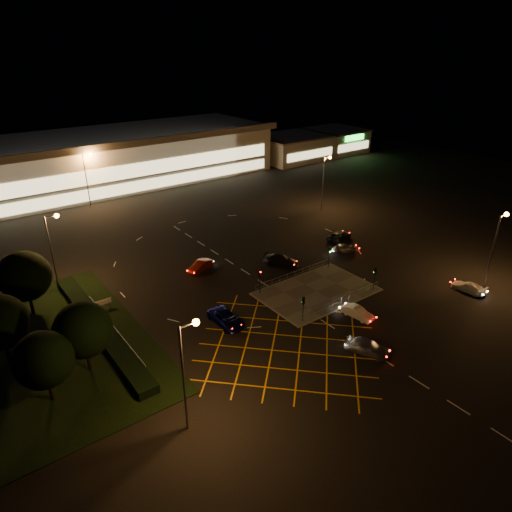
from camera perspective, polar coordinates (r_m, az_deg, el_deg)
ground at (r=58.41m, az=4.81°, el=-4.32°), size 180.00×180.00×0.00m
pedestrian_island at (r=58.33m, az=7.59°, el=-4.44°), size 14.00×9.00×0.12m
grass_verge at (r=52.67m, az=-24.12°, el=-10.33°), size 18.00×30.00×0.08m
hedge at (r=53.23m, az=-19.01°, el=-8.37°), size 2.00×26.00×1.00m
supermarket at (r=107.90m, az=-17.65°, el=11.60°), size 72.00×26.50×10.50m
retail_unit_a at (r=124.38m, az=4.58°, el=13.38°), size 18.80×14.80×6.35m
retail_unit_b at (r=135.22m, az=9.88°, el=14.07°), size 14.80×14.80×6.35m
streetlight_sw at (r=36.22m, az=-8.59°, el=-12.91°), size 1.78×0.56×10.03m
streetlight_se at (r=63.46m, az=27.86°, el=1.75°), size 1.78×0.56×10.03m
streetlight_nw at (r=60.89m, az=-24.01°, el=1.61°), size 1.78×0.56×10.03m
streetlight_ne at (r=85.13m, az=8.63°, el=9.90°), size 1.78×0.56×10.03m
streetlight_far_left at (r=91.87m, az=-20.30°, el=9.77°), size 1.78×0.56×10.03m
streetlight_far_right at (r=111.12m, az=-0.25°, el=13.79°), size 1.78×0.56×10.03m
signal_sw at (r=51.07m, az=5.93°, el=-6.00°), size 0.28×0.30×3.15m
signal_se at (r=58.94m, az=14.64°, el=-2.21°), size 0.28×0.30×3.15m
signal_nw at (r=56.38m, az=0.50°, el=-2.64°), size 0.28×0.30×3.15m
signal_ne at (r=63.60m, az=9.16°, el=0.42°), size 0.28×0.30×3.15m
tree_a at (r=43.48m, az=-25.03°, el=-11.71°), size 5.04×5.04×6.86m
tree_c at (r=57.26m, az=-26.96°, el=-2.25°), size 5.76×5.76×7.84m
tree_e at (r=45.50m, az=-20.82°, el=-8.64°), size 5.40×5.40×7.35m
car_near_silver at (r=48.35m, az=13.77°, el=-10.96°), size 3.51×4.87×1.54m
car_queue_white at (r=53.85m, az=12.58°, el=-6.91°), size 1.80×3.95×1.26m
car_left_blue at (r=51.52m, az=-3.76°, el=-7.78°), size 2.38×5.14×1.43m
car_far_dkgrey at (r=64.44m, az=3.17°, el=-0.54°), size 4.30×5.32×1.45m
car_right_silver at (r=69.59m, az=11.00°, el=0.96°), size 4.02×2.95×1.27m
car_circ_red at (r=63.32m, az=-6.96°, el=-1.24°), size 4.40×2.83×1.37m
car_east_grey at (r=73.80m, az=10.37°, el=2.49°), size 5.23×3.26×1.35m
car_approach_white at (r=63.68m, az=25.03°, el=-3.54°), size 2.12×4.38×1.23m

